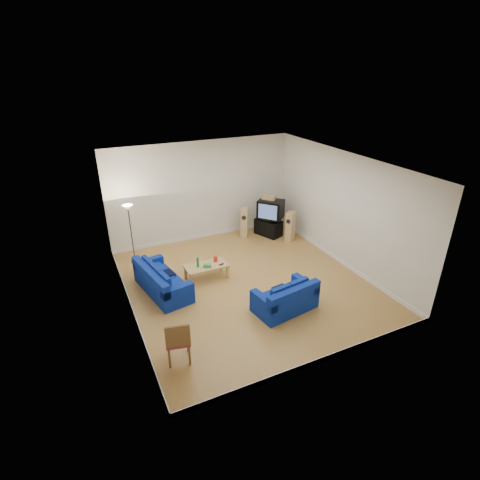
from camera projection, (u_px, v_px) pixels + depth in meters
name	position (u px, v px, depth m)	size (l,w,h in m)	color
room	(247.00, 230.00, 9.31)	(6.01, 6.51, 3.21)	olive
sofa_three_seat	(161.00, 283.00, 9.48)	(1.14, 2.00, 0.73)	navy
sofa_loveseat	(286.00, 300.00, 8.78)	(1.56, 1.02, 0.73)	navy
coffee_table	(206.00, 267.00, 10.03)	(1.14, 0.57, 0.41)	tan
bottle	(198.00, 262.00, 9.87)	(0.06, 0.06, 0.28)	#197233
tissue_box	(207.00, 266.00, 9.90)	(0.21, 0.11, 0.08)	green
red_canister	(216.00, 259.00, 10.17)	(0.11, 0.11, 0.16)	red
remote	(221.00, 264.00, 10.03)	(0.15, 0.05, 0.02)	black
tv_stand	(268.00, 227.00, 12.67)	(0.88, 0.49, 0.54)	black
av_receiver	(268.00, 219.00, 12.50)	(0.42, 0.34, 0.10)	black
television	(271.00, 209.00, 12.34)	(0.95, 0.98, 0.61)	black
centre_speaker	(268.00, 197.00, 12.25)	(0.44, 0.17, 0.15)	tan
speaker_left	(244.00, 223.00, 12.44)	(0.35, 0.37, 1.00)	tan
speaker_right	(290.00, 227.00, 12.15)	(0.37, 0.35, 0.99)	tan
floor_lamp	(129.00, 215.00, 10.43)	(0.30, 0.30, 1.77)	black
dining_chair	(178.00, 340.00, 7.12)	(0.56, 0.56, 0.97)	brown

